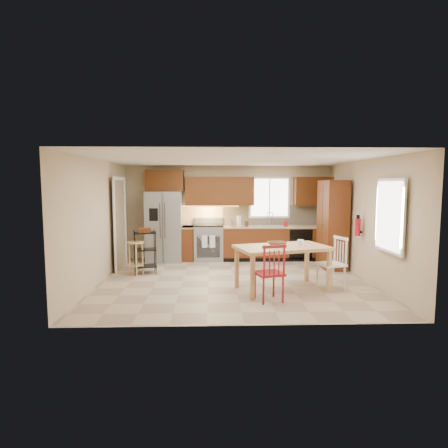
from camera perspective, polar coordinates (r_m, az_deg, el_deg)
floor at (r=7.89m, az=1.56°, el=-8.64°), size 5.50×5.50×0.00m
ceiling at (r=7.65m, az=1.61°, el=9.79°), size 5.50×5.00×0.02m
wall_back at (r=10.16m, az=0.74°, el=1.80°), size 5.50×0.02×2.50m
wall_front at (r=5.20m, az=3.24°, el=-2.23°), size 5.50×0.02×2.50m
wall_left at (r=7.99m, az=-18.50°, el=0.35°), size 0.02×5.00×2.50m
wall_right at (r=8.30m, az=20.89°, el=0.47°), size 0.02×5.00×2.50m
refrigerator at (r=9.88m, az=-9.06°, el=-0.37°), size 0.92×0.75×1.82m
range_stove at (r=9.93m, az=-2.36°, el=-2.89°), size 0.76×0.63×0.92m
base_cabinet_narrow at (r=9.96m, az=-5.53°, el=-2.94°), size 0.30×0.60×0.90m
base_cabinet_run at (r=10.09m, az=8.15°, el=-2.86°), size 2.92×0.60×0.90m
dishwasher at (r=9.93m, az=11.63°, el=-3.07°), size 0.60×0.02×0.78m
backsplash at (r=10.29m, az=7.94°, el=1.38°), size 2.92×0.03×0.55m
upper_over_fridge at (r=10.02m, az=-9.03°, el=6.53°), size 1.00×0.35×0.55m
upper_left_block at (r=9.95m, az=-0.66°, el=5.03°), size 1.80×0.35×0.75m
upper_right_block at (r=10.31m, az=13.43°, el=4.90°), size 1.00×0.35×0.75m
window_back at (r=10.23m, az=6.93°, el=4.03°), size 1.12×0.04×1.12m
sink at (r=10.01m, az=7.12°, el=-0.55°), size 0.62×0.46×0.16m
undercab_glow at (r=9.94m, az=-2.38°, el=2.74°), size 1.60×0.30×0.01m
soap_bottle at (r=9.96m, az=9.38°, el=0.17°), size 0.09×0.09×0.19m
paper_towel at (r=9.84m, az=2.28°, el=0.43°), size 0.12×0.12×0.28m
canister_steel at (r=9.84m, az=1.12°, el=0.14°), size 0.11×0.11×0.18m
canister_wood at (r=9.84m, az=3.46°, el=0.02°), size 0.10×0.10×0.14m
pantry at (r=9.33m, az=16.19°, el=-0.04°), size 0.50×0.95×2.10m
fire_extinguisher at (r=8.41m, az=19.70°, el=-0.45°), size 0.12×0.12×0.36m
window_right at (r=7.21m, az=23.95°, el=1.16°), size 0.04×1.02×1.32m
doorway at (r=9.24m, az=-15.69°, el=-0.09°), size 0.04×0.95×2.10m
dining_table at (r=7.22m, az=8.84°, el=-6.72°), size 1.90×1.39×0.83m
chair_red at (r=6.52m, az=6.86°, el=-7.31°), size 0.58×0.58×1.00m
chair_white at (r=7.48m, az=15.98°, el=-5.76°), size 0.58×0.58×1.00m
table_bowl at (r=7.12m, az=8.05°, el=-3.41°), size 0.43×0.43×0.08m
table_jar at (r=7.31m, az=11.60°, el=-2.97°), size 0.17×0.17×0.16m
bar_stool at (r=8.54m, az=-13.24°, el=-5.08°), size 0.45×0.45×0.75m
utility_cart at (r=8.63m, az=-11.95°, el=-4.18°), size 0.57×0.49×0.98m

